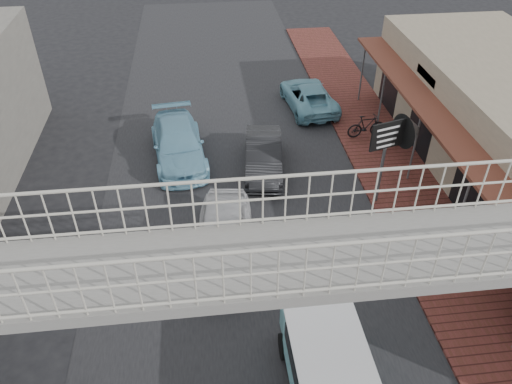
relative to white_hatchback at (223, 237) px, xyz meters
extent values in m
plane|color=black|center=(0.66, -1.64, -0.76)|extent=(120.00, 120.00, 0.00)
cube|color=black|center=(0.66, -1.64, -0.76)|extent=(10.00, 60.00, 0.01)
cube|color=brown|center=(7.16, 1.36, -0.71)|extent=(3.00, 40.00, 0.10)
cube|color=brown|center=(8.36, 2.36, 2.14)|extent=(1.80, 18.00, 0.12)
cube|color=silver|center=(8.71, 5.86, 2.54)|extent=(0.08, 2.60, 0.90)
cube|color=#B21914|center=(8.71, -0.64, 2.54)|extent=(0.08, 2.20, 0.80)
cube|color=gray|center=(0.66, -5.64, 4.36)|extent=(14.00, 2.00, 0.24)
cube|color=beige|center=(0.66, -4.69, 5.03)|extent=(14.00, 0.08, 1.10)
cube|color=beige|center=(0.66, -6.59, 5.03)|extent=(14.00, 0.08, 1.10)
imported|color=silver|center=(0.00, 0.00, 0.00)|extent=(2.38, 4.68, 1.53)
imported|color=black|center=(1.95, 4.78, -0.09)|extent=(1.91, 4.25, 1.35)
imported|color=#6FAEC0|center=(4.86, 10.01, -0.14)|extent=(2.50, 4.68, 1.25)
imported|color=#75B1CC|center=(-1.48, 6.03, -0.03)|extent=(2.61, 5.23, 1.46)
cylinder|color=black|center=(1.36, -4.08, -0.41)|extent=(0.25, 0.71, 0.71)
cylinder|color=black|center=(2.95, -4.07, -0.41)|extent=(0.25, 0.71, 0.71)
cube|color=#74BFC9|center=(2.16, -5.75, 0.44)|extent=(1.74, 3.26, 1.37)
cube|color=#74BFC9|center=(2.16, -3.87, 0.20)|extent=(1.65, 0.92, 0.92)
cube|color=black|center=(2.16, -5.75, 0.81)|extent=(1.78, 2.65, 0.51)
cube|color=silver|center=(2.16, -5.75, 1.15)|extent=(1.76, 3.26, 0.06)
imported|color=black|center=(7.45, 5.71, -0.25)|extent=(1.66, 0.88, 0.83)
imported|color=black|center=(6.83, 6.74, -0.14)|extent=(1.79, 0.66, 1.05)
cylinder|color=#59595B|center=(5.80, -1.60, 0.27)|extent=(0.04, 0.04, 1.86)
cylinder|color=#59595B|center=(6.25, -1.56, 0.27)|extent=(0.04, 0.04, 1.86)
cylinder|color=#59595B|center=(5.85, -2.04, 0.27)|extent=(0.04, 0.04, 1.86)
cylinder|color=#59595B|center=(6.29, -2.00, 0.27)|extent=(0.04, 0.04, 1.86)
cylinder|color=silver|center=(6.05, -1.80, 1.51)|extent=(0.62, 0.27, 0.60)
cylinder|color=beige|center=(6.06, -1.91, 1.51)|extent=(0.53, 0.07, 0.53)
cylinder|color=beige|center=(6.04, -1.69, 1.51)|extent=(0.53, 0.07, 0.53)
cylinder|color=#59595B|center=(5.86, 2.12, 0.98)|extent=(0.11, 0.11, 3.30)
cube|color=black|center=(5.87, 2.08, 2.18)|extent=(1.33, 0.45, 1.02)
cone|color=black|center=(6.80, 2.35, 2.18)|extent=(1.00, 1.39, 1.25)
cube|color=white|center=(5.83, 2.03, 2.12)|extent=(0.88, 0.26, 0.68)
camera|label=1|loc=(-0.33, -12.06, 10.82)|focal=35.00mm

